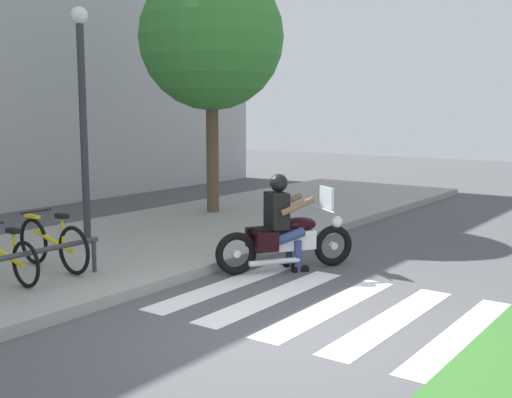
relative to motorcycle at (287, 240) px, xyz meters
name	(u,v)px	position (x,y,z in m)	size (l,w,h in m)	color
ground_plane	(282,332)	(-2.24, -1.40, -0.45)	(48.00, 48.00, 0.00)	#4C4C4F
grass_median	(510,383)	(-2.24, -3.75, -0.41)	(24.00, 1.10, 0.08)	#336B28
sidewalk	(34,267)	(-2.24, 2.94, -0.38)	(24.00, 4.40, 0.15)	gray
crosswalk_stripe_0	(463,335)	(-1.21, -3.00, -0.45)	(2.80, 0.40, 0.01)	white
crosswalk_stripe_1	(392,320)	(-1.21, -2.20, -0.45)	(2.80, 0.40, 0.01)	white
crosswalk_stripe_2	(329,307)	(-1.21, -1.40, -0.45)	(2.80, 0.40, 0.01)	white
crosswalk_stripe_3	(274,296)	(-1.21, -0.60, -0.45)	(2.80, 0.40, 0.01)	white
crosswalk_stripe_4	(225,286)	(-1.21, 0.20, -0.45)	(2.80, 0.40, 0.01)	white
motorcycle	(287,240)	(0.00, 0.00, 0.00)	(1.85, 1.31, 1.21)	black
rider	(282,216)	(-0.06, 0.05, 0.36)	(0.77, 0.73, 1.43)	black
bicycle_3	(4,256)	(-3.11, 2.31, 0.03)	(0.48, 1.59, 0.72)	black
bicycle_4	(53,244)	(-2.36, 2.31, 0.06)	(0.48, 1.62, 0.80)	black
street_lamp	(83,105)	(-0.92, 3.34, 1.97)	(0.28, 0.28, 3.96)	#2D2D33
tree_near_rack	(211,38)	(2.81, 3.74, 3.35)	(3.02, 3.02, 5.33)	brown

